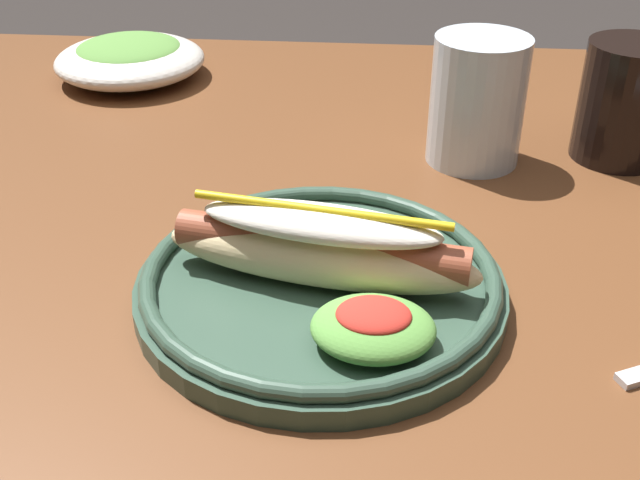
% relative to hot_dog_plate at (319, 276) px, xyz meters
% --- Properties ---
extents(dining_table, '(1.15, 0.91, 0.74)m').
position_rel_hot_dog_plate_xyz_m(dining_table, '(0.00, 0.13, -0.13)').
color(dining_table, brown).
rests_on(dining_table, ground_plane).
extents(hot_dog_plate, '(0.26, 0.26, 0.08)m').
position_rel_hot_dog_plate_xyz_m(hot_dog_plate, '(0.00, 0.00, 0.00)').
color(hot_dog_plate, '#334C3D').
rests_on(hot_dog_plate, dining_table).
extents(soda_cup, '(0.09, 0.09, 0.11)m').
position_rel_hot_dog_plate_xyz_m(soda_cup, '(0.26, 0.26, 0.03)').
color(soda_cup, black).
rests_on(soda_cup, dining_table).
extents(water_cup, '(0.09, 0.09, 0.12)m').
position_rel_hot_dog_plate_xyz_m(water_cup, '(0.12, 0.24, 0.04)').
color(water_cup, silver).
rests_on(water_cup, dining_table).
extents(side_bowl, '(0.17, 0.17, 0.05)m').
position_rel_hot_dog_plate_xyz_m(side_bowl, '(-0.26, 0.43, 0.00)').
color(side_bowl, silver).
rests_on(side_bowl, dining_table).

